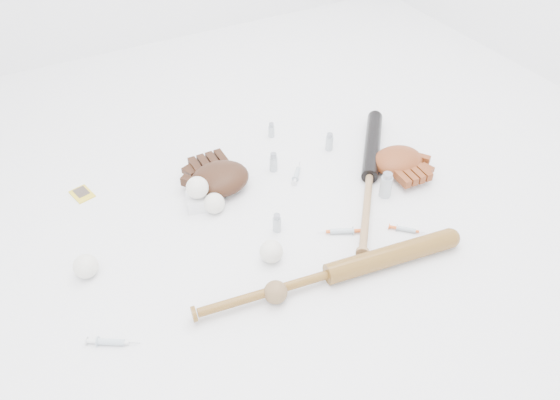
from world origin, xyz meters
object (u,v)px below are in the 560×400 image
glove_dark (220,178)px  bat_dark (370,176)px  pedestal (199,201)px  bat_wood (330,274)px

glove_dark → bat_dark: bearing=-23.9°
glove_dark → pedestal: bearing=-151.9°
bat_wood → pedestal: 0.54m
bat_dark → pedestal: 0.61m
bat_dark → bat_wood: bat_wood is taller
bat_dark → pedestal: bat_dark is taller
pedestal → bat_dark: bearing=-16.2°
bat_wood → pedestal: bearing=120.9°
bat_wood → pedestal: bat_wood is taller
bat_wood → pedestal: size_ratio=10.82×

